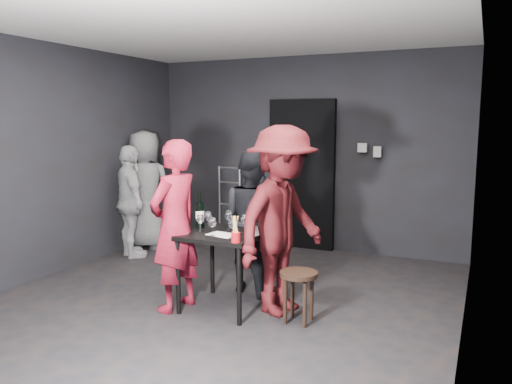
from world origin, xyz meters
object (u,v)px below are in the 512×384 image
at_px(bystander_grey, 145,183).
at_px(breadstick_cup, 236,230).
at_px(server_red, 175,218).
at_px(man_maroon, 282,204).
at_px(tasting_table, 224,242).
at_px(bystander_cream, 130,202).
at_px(wine_bottle, 200,215).
at_px(hand_truck, 229,229).
at_px(woman_black, 253,221).
at_px(stool, 299,282).

xyz_separation_m(bystander_grey, breadstick_cup, (2.40, -1.89, -0.07)).
xyz_separation_m(server_red, breadstick_cup, (0.70, -0.10, -0.03)).
distance_m(man_maroon, breadstick_cup, 0.55).
xyz_separation_m(tasting_table, breadstick_cup, (0.28, -0.31, 0.21)).
height_order(bystander_cream, bystander_grey, bystander_grey).
distance_m(bystander_grey, wine_bottle, 2.35).
xyz_separation_m(man_maroon, breadstick_cup, (-0.26, -0.45, -0.18)).
distance_m(hand_truck, bystander_cream, 1.57).
distance_m(tasting_table, woman_black, 0.59).
height_order(stool, breadstick_cup, breadstick_cup).
bearing_deg(bystander_cream, stool, -167.10).
relative_size(bystander_grey, breadstick_cup, 7.42).
bearing_deg(tasting_table, bystander_grey, 143.31).
xyz_separation_m(stool, bystander_cream, (-2.77, 1.12, 0.37)).
relative_size(woman_black, man_maroon, 0.73).
bearing_deg(hand_truck, breadstick_cup, -57.59).
distance_m(hand_truck, wine_bottle, 2.52).
relative_size(server_red, wine_bottle, 5.13).
bearing_deg(bystander_grey, bystander_cream, 94.93).
distance_m(tasting_table, server_red, 0.53).
distance_m(tasting_table, wine_bottle, 0.39).
bearing_deg(man_maroon, woman_black, 65.05).
bearing_deg(breadstick_cup, man_maroon, 60.67).
bearing_deg(tasting_table, bystander_cream, 151.35).
distance_m(woman_black, breadstick_cup, 0.92).
relative_size(stool, man_maroon, 0.23).
bearing_deg(bystander_cream, server_red, 175.49).
relative_size(man_maroon, wine_bottle, 6.00).
bearing_deg(wine_bottle, bystander_cream, 148.85).
relative_size(hand_truck, man_maroon, 0.55).
distance_m(bystander_cream, breadstick_cup, 2.68).
distance_m(woman_black, bystander_grey, 2.38).
height_order(server_red, bystander_grey, bystander_grey).
bearing_deg(breadstick_cup, hand_truck, 119.23).
bearing_deg(stool, hand_truck, 129.73).
xyz_separation_m(stool, bystander_grey, (-2.89, 1.61, 0.56)).
height_order(woman_black, bystander_cream, woman_black).
bearing_deg(hand_truck, man_maroon, -48.44).
xyz_separation_m(tasting_table, wine_bottle, (-0.31, 0.07, 0.23)).
relative_size(server_red, breadstick_cup, 7.09).
bearing_deg(man_maroon, server_red, 125.73).
bearing_deg(bystander_cream, tasting_table, -173.65).
height_order(stool, man_maroon, man_maroon).
distance_m(man_maroon, wine_bottle, 0.87).
height_order(bystander_cream, wine_bottle, bystander_cream).
bearing_deg(bystander_grey, man_maroon, 142.72).
xyz_separation_m(stool, man_maroon, (-0.23, 0.18, 0.67)).
xyz_separation_m(bystander_cream, breadstick_cup, (2.28, -1.40, 0.12)).
bearing_deg(hand_truck, bystander_grey, -137.40).
bearing_deg(wine_bottle, breadstick_cup, -32.70).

